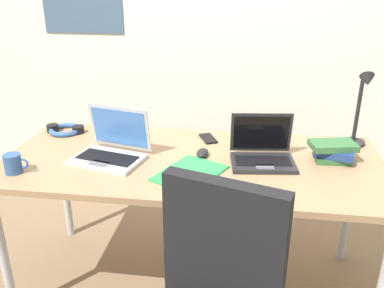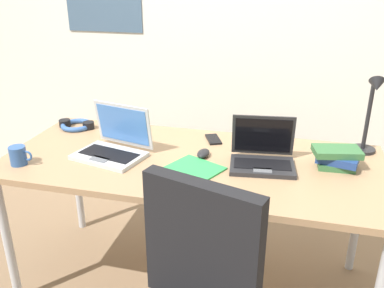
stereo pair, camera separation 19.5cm
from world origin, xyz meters
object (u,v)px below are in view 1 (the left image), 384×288
Objects in this scene: cell_phone at (208,138)px; headphones at (65,130)px; laptop_near_mouse at (262,153)px; laptop_front_right at (111,149)px; coffee_mug at (13,164)px; book_stack at (333,151)px; computer_mouse at (202,153)px; paper_folder_back_left at (190,173)px; desk_lamp at (360,110)px.

headphones reaches higher than cell_phone.
laptop_near_mouse is 1.48× the size of headphones.
laptop_front_right reaches higher than coffee_mug.
book_stack is (0.61, -0.18, 0.04)m from cell_phone.
book_stack reaches higher than headphones.
paper_folder_back_left is at bearing -94.84° from computer_mouse.
laptop_front_right is 3.86× the size of computer_mouse.
laptop_front_right is at bearing 28.63° from coffee_mug.
laptop_near_mouse is at bearing 5.04° from laptop_front_right.
book_stack is (0.33, 0.06, 0.00)m from laptop_near_mouse.
book_stack is 1.46m from coffee_mug.
computer_mouse is at bearing 11.57° from laptop_front_right.
desk_lamp is 0.78m from cell_phone.
desk_lamp is 1.66m from coffee_mug.
desk_lamp is at bearing 54.13° from book_stack.
computer_mouse is (0.43, 0.09, -0.03)m from laptop_front_right.
computer_mouse is at bearing -163.00° from desk_lamp.
cell_phone is at bearing 163.35° from book_stack.
headphones is at bearing 151.73° from paper_folder_back_left.
headphones is at bearing 156.29° from cell_phone.
book_stack reaches higher than paper_folder_back_left.
coffee_mug is at bearing -91.77° from headphones.
book_stack is 2.02× the size of coffee_mug.
computer_mouse is at bearing -14.92° from headphones.
book_stack reaches higher than coffee_mug.
headphones is at bearing 140.76° from laptop_front_right.
computer_mouse is at bearing -176.61° from book_stack.
coffee_mug reaches higher than paper_folder_back_left.
laptop_front_right is 0.44m from computer_mouse.
headphones is 0.69× the size of paper_folder_back_left.
coffee_mug is (-0.02, -0.51, 0.03)m from headphones.
coffee_mug is at bearing -172.80° from paper_folder_back_left.
coffee_mug is (-0.81, -0.30, 0.03)m from computer_mouse.
laptop_front_right reaches higher than cell_phone.
laptop_front_right is at bearing -163.88° from computer_mouse.
coffee_mug reaches higher than headphones.
laptop_near_mouse is 0.29m from computer_mouse.
desk_lamp is at bearing 21.55° from computer_mouse.
headphones is at bearing -179.28° from desk_lamp.
headphones is 1.89× the size of coffee_mug.
laptop_front_right is at bearing -164.93° from desk_lamp.
cell_phone is at bearing 0.54° from headphones.
computer_mouse is 0.82m from headphones.
paper_folder_back_left is at bearing 7.20° from coffee_mug.
paper_folder_back_left is 0.78m from coffee_mug.
cell_phone is at bearing 32.33° from coffee_mug.
paper_folder_back_left is (-0.32, -0.17, -0.04)m from laptop_near_mouse.
laptop_front_right is at bearing 164.39° from paper_folder_back_left.
laptop_near_mouse is 1.13m from coffee_mug.
laptop_front_right is at bearing -173.22° from book_stack.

